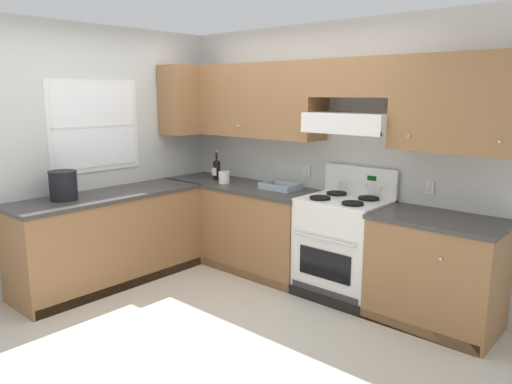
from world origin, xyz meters
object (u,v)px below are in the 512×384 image
stove (343,246)px  wine_bottle (217,169)px  bucket (63,185)px  bowl (280,187)px  paper_towel_roll (224,177)px

stove → wine_bottle: bearing=179.6°
wine_bottle → bucket: 1.70m
wine_bottle → bucket: (-0.28, -1.68, 0.01)m
stove → bowl: size_ratio=3.10×
bowl → wine_bottle: bearing=-177.0°
bowl → bucket: bearing=-124.1°
wine_bottle → paper_towel_roll: size_ratio=2.60×
stove → paper_towel_roll: size_ratio=9.32×
bowl → bucket: size_ratio=1.43×
stove → bucket: stove is taller
bowl → paper_towel_roll: paper_towel_roll is taller
wine_bottle → bowl: (0.89, 0.05, -0.11)m
wine_bottle → paper_towel_roll: (0.22, -0.10, -0.06)m
bowl → paper_towel_roll: size_ratio=3.01×
stove → bucket: (-1.96, -1.67, 0.57)m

